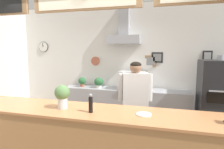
{
  "coord_description": "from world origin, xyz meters",
  "views": [
    {
      "loc": [
        1.05,
        -2.61,
        1.82
      ],
      "look_at": [
        0.18,
        0.64,
        1.39
      ],
      "focal_mm": 30.59,
      "sensor_mm": 36.0,
      "label": 1
    }
  ],
  "objects": [
    {
      "name": "shop_worker",
      "position": [
        0.6,
        0.66,
        0.88
      ],
      "size": [
        0.58,
        0.31,
        1.62
      ],
      "rotation": [
        0.0,
        0.0,
        3.37
      ],
      "color": "#232328",
      "rests_on": "ground_plane"
    },
    {
      "name": "back_wall_assembly",
      "position": [
        0.01,
        2.1,
        1.58
      ],
      "size": [
        5.73,
        2.47,
        2.97
      ],
      "color": "#9E9E99",
      "rests_on": "ground_plane"
    },
    {
      "name": "basil_vase",
      "position": [
        -0.21,
        -0.42,
        1.23
      ],
      "size": [
        0.2,
        0.2,
        0.31
      ],
      "color": "silver",
      "rests_on": "service_counter"
    },
    {
      "name": "potted_sage",
      "position": [
        -0.47,
        1.79,
        1.03
      ],
      "size": [
        0.23,
        0.23,
        0.25
      ],
      "color": "beige",
      "rests_on": "back_prep_counter"
    },
    {
      "name": "condiment_plate",
      "position": [
        0.85,
        -0.4,
        1.06
      ],
      "size": [
        0.18,
        0.18,
        0.01
      ],
      "color": "white",
      "rests_on": "service_counter"
    },
    {
      "name": "service_counter",
      "position": [
        0.0,
        -0.4,
        0.53
      ],
      "size": [
        4.41,
        0.68,
        1.06
      ],
      "color": "#B77F4C",
      "rests_on": "ground_plane"
    },
    {
      "name": "pizza_oven",
      "position": [
        2.14,
        1.57,
        0.82
      ],
      "size": [
        0.73,
        0.73,
        1.73
      ],
      "color": "#232326",
      "rests_on": "ground_plane"
    },
    {
      "name": "potted_oregano",
      "position": [
        -0.93,
        1.82,
        1.03
      ],
      "size": [
        0.2,
        0.2,
        0.24
      ],
      "color": "#9E563D",
      "rests_on": "back_prep_counter"
    },
    {
      "name": "espresso_machine",
      "position": [
        0.35,
        1.8,
        1.1
      ],
      "size": [
        0.6,
        0.49,
        0.42
      ],
      "color": "silver",
      "rests_on": "back_prep_counter"
    },
    {
      "name": "pepper_grinder",
      "position": [
        0.21,
        -0.48,
        1.18
      ],
      "size": [
        0.05,
        0.05,
        0.24
      ],
      "color": "black",
      "rests_on": "service_counter"
    },
    {
      "name": "back_prep_counter",
      "position": [
        0.18,
        1.83,
        0.44
      ],
      "size": [
        3.01,
        0.54,
        0.9
      ],
      "color": "#A3A5AD",
      "rests_on": "ground_plane"
    }
  ]
}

